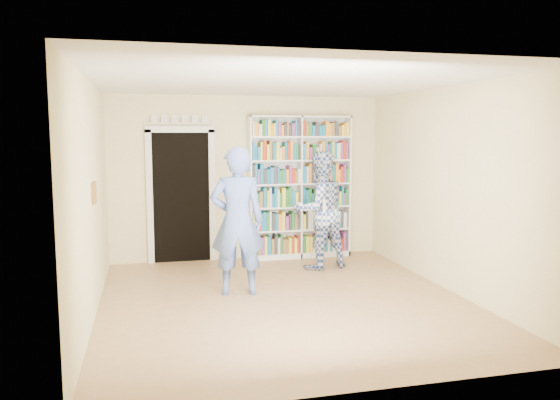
{
  "coord_description": "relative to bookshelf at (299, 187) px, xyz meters",
  "views": [
    {
      "loc": [
        -1.63,
        -6.43,
        2.08
      ],
      "look_at": [
        0.16,
        0.9,
        1.16
      ],
      "focal_mm": 35.0,
      "sensor_mm": 36.0,
      "label": 1
    }
  ],
  "objects": [
    {
      "name": "ceiling",
      "position": [
        -0.85,
        -2.34,
        1.5
      ],
      "size": [
        5.0,
        5.0,
        0.0
      ],
      "primitive_type": "plane",
      "rotation": [
        3.14,
        0.0,
        0.0
      ],
      "color": "white",
      "rests_on": "wall_back"
    },
    {
      "name": "wall_back",
      "position": [
        -0.85,
        0.16,
        0.15
      ],
      "size": [
        4.5,
        0.0,
        4.5
      ],
      "primitive_type": "plane",
      "rotation": [
        1.57,
        0.0,
        0.0
      ],
      "color": "beige",
      "rests_on": "floor"
    },
    {
      "name": "man_plaid",
      "position": [
        0.09,
        -0.82,
        -0.29
      ],
      "size": [
        1.01,
        0.86,
        1.82
      ],
      "primitive_type": "imported",
      "rotation": [
        0.0,
        0.0,
        3.36
      ],
      "color": "navy",
      "rests_on": "floor"
    },
    {
      "name": "floor",
      "position": [
        -0.85,
        -2.34,
        -1.2
      ],
      "size": [
        5.0,
        5.0,
        0.0
      ],
      "primitive_type": "plane",
      "color": "#9D6E4C",
      "rests_on": "ground"
    },
    {
      "name": "wall_art",
      "position": [
        -3.08,
        -2.14,
        0.2
      ],
      "size": [
        0.03,
        0.25,
        0.25
      ],
      "primitive_type": "cube",
      "color": "brown",
      "rests_on": "wall_left"
    },
    {
      "name": "wall_right",
      "position": [
        1.4,
        -2.34,
        0.15
      ],
      "size": [
        0.0,
        5.0,
        5.0
      ],
      "primitive_type": "plane",
      "rotation": [
        1.57,
        0.0,
        -1.57
      ],
      "color": "beige",
      "rests_on": "floor"
    },
    {
      "name": "bookshelf",
      "position": [
        0.0,
        0.0,
        0.0
      ],
      "size": [
        1.73,
        0.32,
        2.37
      ],
      "rotation": [
        0.0,
        0.0,
        -0.03
      ],
      "color": "white",
      "rests_on": "floor"
    },
    {
      "name": "man_blue",
      "position": [
        -1.37,
        -1.9,
        -0.24
      ],
      "size": [
        0.76,
        0.56,
        1.92
      ],
      "primitive_type": "imported",
      "rotation": [
        0.0,
        0.0,
        3.0
      ],
      "color": "#5472BC",
      "rests_on": "floor"
    },
    {
      "name": "doorway",
      "position": [
        -1.95,
        0.13,
        -0.02
      ],
      "size": [
        1.1,
        0.08,
        2.43
      ],
      "color": "black",
      "rests_on": "floor"
    },
    {
      "name": "wall_left",
      "position": [
        -3.1,
        -2.34,
        0.15
      ],
      "size": [
        0.0,
        5.0,
        5.0
      ],
      "primitive_type": "plane",
      "rotation": [
        1.57,
        0.0,
        1.57
      ],
      "color": "beige",
      "rests_on": "floor"
    },
    {
      "name": "paper_sheet",
      "position": [
        0.16,
        -1.05,
        -0.22
      ],
      "size": [
        0.2,
        0.07,
        0.29
      ],
      "primitive_type": "cube",
      "rotation": [
        0.0,
        0.0,
        0.28
      ],
      "color": "white",
      "rests_on": "man_plaid"
    }
  ]
}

